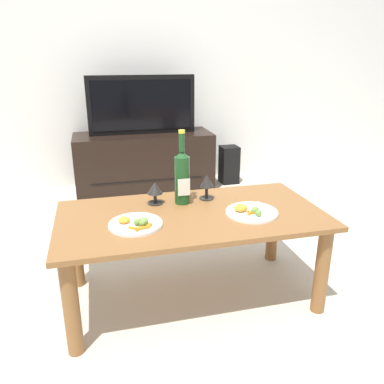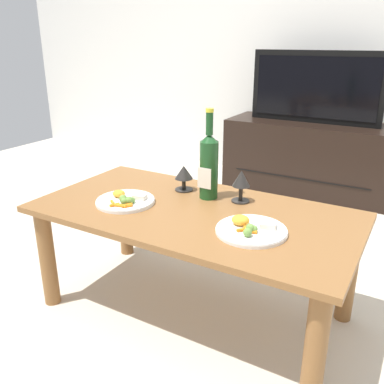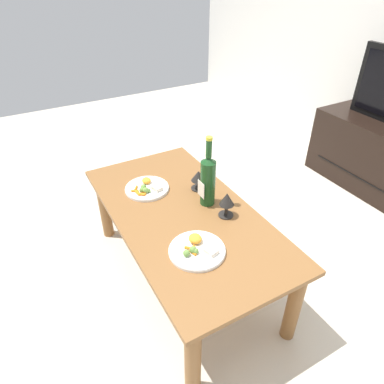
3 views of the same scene
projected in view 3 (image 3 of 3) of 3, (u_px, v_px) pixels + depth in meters
name	position (u px, v px, depth m)	size (l,w,h in m)	color
ground_plane	(184.00, 276.00, 2.08)	(6.40, 6.40, 0.00)	beige
dining_table	(183.00, 225.00, 1.85)	(1.31, 0.68, 0.48)	brown
wine_bottle	(208.00, 179.00, 1.79)	(0.08, 0.08, 0.39)	#19471E
goblet_left	(198.00, 177.00, 1.94)	(0.08, 0.08, 0.12)	black
goblet_right	(227.00, 201.00, 1.73)	(0.08, 0.08, 0.14)	black
dinner_plate_left	(147.00, 188.00, 1.97)	(0.25, 0.25, 0.04)	white
dinner_plate_right	(197.00, 249.00, 1.56)	(0.26, 0.26, 0.05)	white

